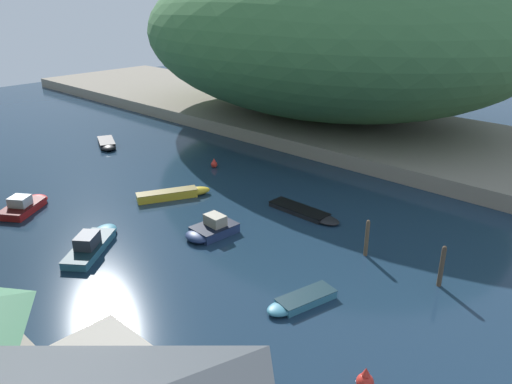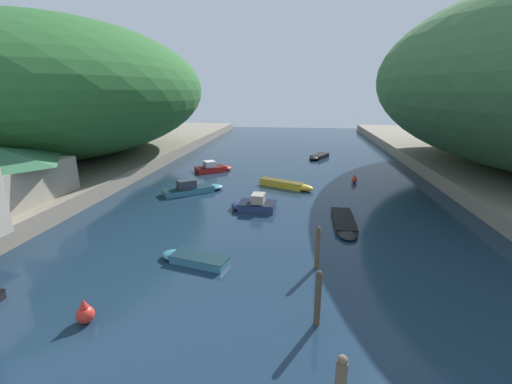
# 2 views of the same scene
# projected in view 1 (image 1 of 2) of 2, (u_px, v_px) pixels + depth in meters

# --- Properties ---
(water_surface) EXTENTS (130.00, 130.00, 0.00)m
(water_surface) POSITION_uv_depth(u_px,v_px,m) (193.00, 210.00, 39.12)
(water_surface) COLOR #192D42
(water_surface) RESTS_ON ground
(right_bank) EXTENTS (22.00, 120.00, 1.45)m
(right_bank) POSITION_uv_depth(u_px,v_px,m) (374.00, 133.00, 57.34)
(right_bank) COLOR gray
(right_bank) RESTS_ON ground
(hillside_right) EXTENTS (35.92, 50.29, 19.10)m
(hillside_right) POSITION_uv_depth(u_px,v_px,m) (323.00, 34.00, 59.63)
(hillside_right) COLOR #3D6B3D
(hillside_right) RESTS_ON right_bank
(boat_cabin_cruiser) EXTENTS (3.90, 2.30, 1.43)m
(boat_cabin_cruiser) POSITION_uv_depth(u_px,v_px,m) (210.00, 230.00, 34.95)
(boat_cabin_cruiser) COLOR navy
(boat_cabin_cruiser) RESTS_ON water_surface
(boat_far_upstream) EXTENTS (4.46, 2.27, 0.48)m
(boat_far_upstream) POSITION_uv_depth(u_px,v_px,m) (299.00, 301.00, 27.32)
(boat_far_upstream) COLOR teal
(boat_far_upstream) RESTS_ON water_surface
(boat_yellow_tender) EXTENTS (5.98, 3.70, 0.70)m
(boat_yellow_tender) POSITION_uv_depth(u_px,v_px,m) (176.00, 194.00, 41.36)
(boat_yellow_tender) COLOR gold
(boat_yellow_tender) RESTS_ON water_surface
(boat_small_dinghy) EXTENTS (1.62, 6.23, 0.38)m
(boat_small_dinghy) POSITION_uv_depth(u_px,v_px,m) (307.00, 213.00, 38.24)
(boat_small_dinghy) COLOR black
(boat_small_dinghy) RESTS_ON water_surface
(boat_open_rowboat) EXTENTS (4.90, 4.16, 1.34)m
(boat_open_rowboat) POSITION_uv_depth(u_px,v_px,m) (25.00, 205.00, 39.06)
(boat_open_rowboat) COLOR red
(boat_open_rowboat) RESTS_ON water_surface
(boat_near_quay) EXTENTS (3.45, 4.99, 0.60)m
(boat_near_quay) POSITION_uv_depth(u_px,v_px,m) (107.00, 144.00, 54.65)
(boat_near_quay) COLOR black
(boat_near_quay) RESTS_ON water_surface
(boat_red_skiff) EXTENTS (5.96, 5.05, 1.37)m
(boat_red_skiff) POSITION_uv_depth(u_px,v_px,m) (93.00, 243.00, 33.27)
(boat_red_skiff) COLOR teal
(boat_red_skiff) RESTS_ON water_surface
(mooring_post_second) EXTENTS (0.27, 0.27, 2.62)m
(mooring_post_second) POSITION_uv_depth(u_px,v_px,m) (442.00, 266.00, 28.71)
(mooring_post_second) COLOR #4C3D2D
(mooring_post_second) RESTS_ON water_surface
(mooring_post_middle) EXTENTS (0.26, 0.26, 2.54)m
(mooring_post_middle) POSITION_uv_depth(u_px,v_px,m) (367.00, 238.00, 32.06)
(mooring_post_middle) COLOR brown
(mooring_post_middle) RESTS_ON water_surface
(channel_buoy_near) EXTENTS (0.63, 0.63, 0.94)m
(channel_buoy_near) POSITION_uv_depth(u_px,v_px,m) (214.00, 164.00, 48.29)
(channel_buoy_near) COLOR red
(channel_buoy_near) RESTS_ON water_surface
(channel_buoy_far) EXTENTS (0.77, 0.77, 1.16)m
(channel_buoy_far) POSITION_uv_depth(u_px,v_px,m) (365.00, 381.00, 21.50)
(channel_buoy_far) COLOR red
(channel_buoy_far) RESTS_ON water_surface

